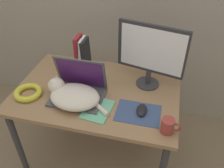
% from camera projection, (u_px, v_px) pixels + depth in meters
% --- Properties ---
extents(desk, '(1.13, 0.76, 0.76)m').
position_uv_depth(desk, '(98.00, 99.00, 1.71)').
color(desk, '#93704C').
rests_on(desk, ground_plane).
extents(laptop, '(0.35, 0.26, 0.27)m').
position_uv_depth(laptop, '(79.00, 90.00, 1.58)').
color(laptop, '#4C4C51').
rests_on(laptop, desk).
extents(cat, '(0.45, 0.27, 0.14)m').
position_uv_depth(cat, '(72.00, 95.00, 1.53)').
color(cat, beige).
rests_on(cat, desk).
extents(external_monitor, '(0.46, 0.16, 0.45)m').
position_uv_depth(external_monitor, '(151.00, 53.00, 1.56)').
color(external_monitor, '#333338').
rests_on(external_monitor, desk).
extents(mousepad, '(0.28, 0.20, 0.00)m').
position_uv_depth(mousepad, '(138.00, 113.00, 1.47)').
color(mousepad, '#384C75').
rests_on(mousepad, desk).
extents(computer_mouse, '(0.07, 0.11, 0.03)m').
position_uv_depth(computer_mouse, '(142.00, 110.00, 1.47)').
color(computer_mouse, black).
rests_on(computer_mouse, mousepad).
extents(book_row, '(0.09, 0.13, 0.26)m').
position_uv_depth(book_row, '(82.00, 53.00, 1.83)').
color(book_row, maroon).
rests_on(book_row, desk).
extents(cable_coil, '(0.19, 0.19, 0.04)m').
position_uv_depth(cable_coil, '(28.00, 93.00, 1.61)').
color(cable_coil, gold).
rests_on(cable_coil, desk).
extents(notepad, '(0.19, 0.24, 0.01)m').
position_uv_depth(notepad, '(98.00, 109.00, 1.50)').
color(notepad, '#6BBC93').
rests_on(notepad, desk).
extents(mug, '(0.12, 0.08, 0.09)m').
position_uv_depth(mug, '(168.00, 126.00, 1.33)').
color(mug, '#993833').
rests_on(mug, desk).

